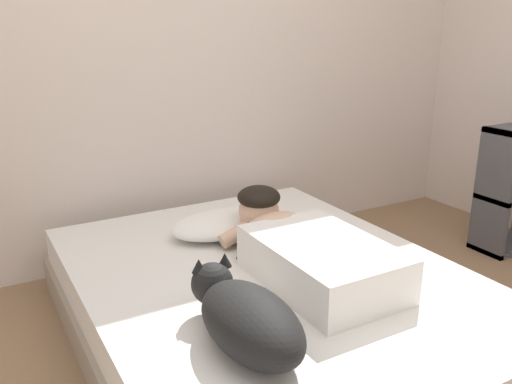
{
  "coord_description": "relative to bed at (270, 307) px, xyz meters",
  "views": [
    {
      "loc": [
        -1.06,
        -1.21,
        1.32
      ],
      "look_at": [
        0.09,
        0.81,
        0.58
      ],
      "focal_mm": 37.58,
      "sensor_mm": 36.0,
      "label": 1
    }
  ],
  "objects": [
    {
      "name": "pillow",
      "position": [
        0.01,
        0.46,
        0.22
      ],
      "size": [
        0.52,
        0.32,
        0.11
      ],
      "primitive_type": "ellipsoid",
      "color": "white",
      "rests_on": "bed"
    },
    {
      "name": "back_wall",
      "position": [
        0.01,
        1.16,
        1.09
      ],
      "size": [
        4.19,
        0.12,
        2.5
      ],
      "color": "silver",
      "rests_on": "ground"
    },
    {
      "name": "bed",
      "position": [
        0.0,
        0.0,
        0.0
      ],
      "size": [
        1.52,
        1.96,
        0.33
      ],
      "color": "gray",
      "rests_on": "ground"
    },
    {
      "name": "dog",
      "position": [
        -0.34,
        -0.42,
        0.27
      ],
      "size": [
        0.26,
        0.57,
        0.21
      ],
      "color": "black",
      "rests_on": "bed"
    },
    {
      "name": "person_lying",
      "position": [
        0.12,
        -0.06,
        0.27
      ],
      "size": [
        0.43,
        0.92,
        0.27
      ],
      "color": "white",
      "rests_on": "bed"
    },
    {
      "name": "cell_phone",
      "position": [
        -0.03,
        0.11,
        0.17
      ],
      "size": [
        0.07,
        0.14,
        0.01
      ],
      "primitive_type": "cube",
      "color": "black",
      "rests_on": "bed"
    },
    {
      "name": "coffee_cup",
      "position": [
        0.12,
        0.4,
        0.21
      ],
      "size": [
        0.12,
        0.09,
        0.07
      ],
      "color": "#D84C47",
      "rests_on": "bed"
    }
  ]
}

